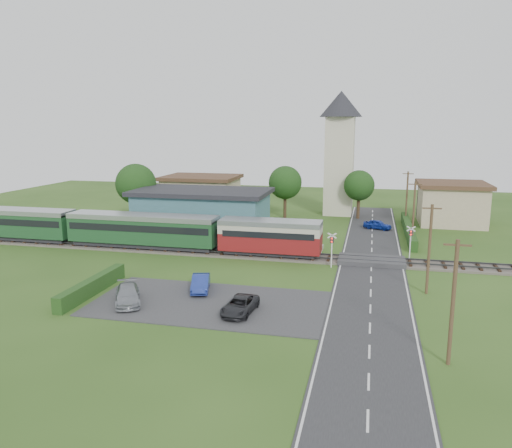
% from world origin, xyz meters
% --- Properties ---
extents(ground, '(120.00, 120.00, 0.00)m').
position_xyz_m(ground, '(0.00, 0.00, 0.00)').
color(ground, '#2D4C19').
extents(railway_track, '(76.00, 3.20, 0.49)m').
position_xyz_m(railway_track, '(0.00, 2.00, 0.11)').
color(railway_track, '#4C443D').
rests_on(railway_track, ground).
extents(road, '(6.00, 70.00, 0.05)m').
position_xyz_m(road, '(10.00, 0.00, 0.03)').
color(road, '#28282B').
rests_on(road, ground).
extents(car_park, '(17.00, 9.00, 0.08)m').
position_xyz_m(car_park, '(-1.50, -12.00, 0.04)').
color(car_park, '#333335').
rests_on(car_park, ground).
extents(crossing_deck, '(6.20, 3.40, 0.45)m').
position_xyz_m(crossing_deck, '(10.00, 2.00, 0.23)').
color(crossing_deck, '#333335').
rests_on(crossing_deck, ground).
extents(platform, '(30.00, 3.00, 0.45)m').
position_xyz_m(platform, '(-10.00, 5.20, 0.23)').
color(platform, gray).
rests_on(platform, ground).
extents(equipment_hut, '(2.30, 2.30, 2.55)m').
position_xyz_m(equipment_hut, '(-18.00, 5.20, 1.75)').
color(equipment_hut, beige).
rests_on(equipment_hut, platform).
extents(station_building, '(16.00, 9.00, 5.30)m').
position_xyz_m(station_building, '(-10.00, 10.99, 2.69)').
color(station_building, '#3D6D71').
rests_on(station_building, ground).
extents(train, '(43.20, 2.90, 3.40)m').
position_xyz_m(train, '(-16.58, 2.00, 2.18)').
color(train, '#232328').
rests_on(train, ground).
extents(church_tower, '(6.00, 6.00, 17.60)m').
position_xyz_m(church_tower, '(5.00, 28.00, 10.23)').
color(church_tower, beige).
rests_on(church_tower, ground).
extents(house_west, '(10.80, 8.80, 5.50)m').
position_xyz_m(house_west, '(-15.00, 25.00, 2.79)').
color(house_west, tan).
rests_on(house_west, ground).
extents(house_east, '(8.80, 8.80, 5.50)m').
position_xyz_m(house_east, '(20.00, 24.00, 2.80)').
color(house_east, tan).
rests_on(house_east, ground).
extents(hedge_carpark, '(0.80, 9.00, 1.20)m').
position_xyz_m(hedge_carpark, '(-11.00, -12.00, 0.60)').
color(hedge_carpark, '#193814').
rests_on(hedge_carpark, ground).
extents(hedge_roadside, '(0.80, 18.00, 1.20)m').
position_xyz_m(hedge_roadside, '(14.20, 16.00, 0.60)').
color(hedge_roadside, '#193814').
rests_on(hedge_roadside, ground).
extents(hedge_station, '(22.00, 0.80, 1.30)m').
position_xyz_m(hedge_station, '(-10.00, 15.50, 0.65)').
color(hedge_station, '#193814').
rests_on(hedge_station, ground).
extents(tree_a, '(5.20, 5.20, 8.00)m').
position_xyz_m(tree_a, '(-20.00, 14.00, 5.38)').
color(tree_a, '#332316').
rests_on(tree_a, ground).
extents(tree_b, '(4.60, 4.60, 7.34)m').
position_xyz_m(tree_b, '(-2.00, 23.00, 5.02)').
color(tree_b, '#332316').
rests_on(tree_b, ground).
extents(tree_c, '(4.20, 4.20, 6.78)m').
position_xyz_m(tree_c, '(8.00, 25.00, 4.65)').
color(tree_c, '#332316').
rests_on(tree_c, ground).
extents(utility_pole_a, '(1.40, 0.22, 7.00)m').
position_xyz_m(utility_pole_a, '(14.20, -18.00, 3.63)').
color(utility_pole_a, '#473321').
rests_on(utility_pole_a, ground).
extents(utility_pole_b, '(1.40, 0.22, 7.00)m').
position_xyz_m(utility_pole_b, '(14.20, -6.00, 3.63)').
color(utility_pole_b, '#473321').
rests_on(utility_pole_b, ground).
extents(utility_pole_c, '(1.40, 0.22, 7.00)m').
position_xyz_m(utility_pole_c, '(14.20, 10.00, 3.63)').
color(utility_pole_c, '#473321').
rests_on(utility_pole_c, ground).
extents(utility_pole_d, '(1.40, 0.22, 7.00)m').
position_xyz_m(utility_pole_d, '(14.20, 22.00, 3.63)').
color(utility_pole_d, '#473321').
rests_on(utility_pole_d, ground).
extents(crossing_signal_near, '(0.84, 0.28, 3.28)m').
position_xyz_m(crossing_signal_near, '(6.40, -0.41, 2.14)').
color(crossing_signal_near, silver).
rests_on(crossing_signal_near, ground).
extents(crossing_signal_far, '(0.84, 0.28, 3.28)m').
position_xyz_m(crossing_signal_far, '(13.60, 4.39, 2.14)').
color(crossing_signal_far, silver).
rests_on(crossing_signal_far, ground).
extents(streetlamp_west, '(0.30, 0.30, 5.15)m').
position_xyz_m(streetlamp_west, '(-22.00, 20.00, 3.04)').
color(streetlamp_west, '#3F3F47').
rests_on(streetlamp_west, ground).
extents(streetlamp_east, '(0.30, 0.30, 5.15)m').
position_xyz_m(streetlamp_east, '(16.00, 27.00, 3.04)').
color(streetlamp_east, '#3F3F47').
rests_on(streetlamp_east, ground).
extents(car_on_road, '(3.72, 2.43, 1.18)m').
position_xyz_m(car_on_road, '(10.63, 18.07, 0.64)').
color(car_on_road, '#132D98').
rests_on(car_on_road, road).
extents(car_park_blue, '(2.22, 3.94, 1.23)m').
position_xyz_m(car_park_blue, '(-3.02, -9.50, 0.69)').
color(car_park_blue, navy).
rests_on(car_park_blue, car_park).
extents(car_park_silver, '(3.53, 4.62, 1.25)m').
position_xyz_m(car_park_silver, '(-7.26, -13.38, 0.70)').
color(car_park_silver, gray).
rests_on(car_park_silver, car_park).
extents(car_park_dark, '(2.15, 4.12, 1.11)m').
position_xyz_m(car_park_dark, '(1.21, -13.43, 0.63)').
color(car_park_dark, '#242428').
rests_on(car_park_dark, car_park).
extents(pedestrian_near, '(0.78, 0.67, 1.81)m').
position_xyz_m(pedestrian_near, '(-1.24, 5.23, 1.36)').
color(pedestrian_near, gray).
rests_on(pedestrian_near, platform).
extents(pedestrian_far, '(0.77, 0.91, 1.66)m').
position_xyz_m(pedestrian_far, '(-17.27, 5.26, 1.28)').
color(pedestrian_far, gray).
rests_on(pedestrian_far, platform).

